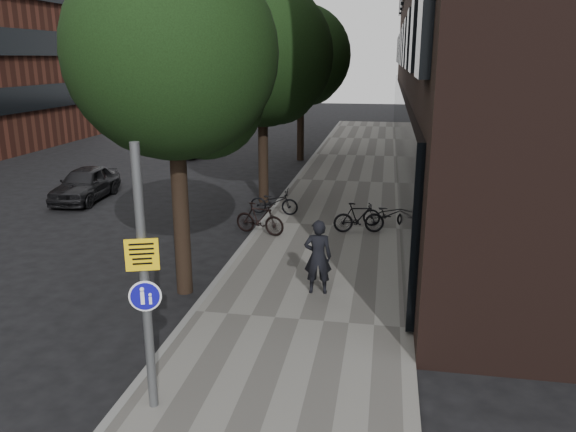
% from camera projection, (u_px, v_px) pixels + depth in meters
% --- Properties ---
extents(ground, '(120.00, 120.00, 0.00)m').
position_uv_depth(ground, '(248.00, 425.00, 8.25)').
color(ground, black).
rests_on(ground, ground).
extents(sidewalk, '(4.50, 60.00, 0.12)m').
position_uv_depth(sidewalk, '(332.00, 227.00, 17.67)').
color(sidewalk, slate).
rests_on(sidewalk, ground).
extents(curb_edge, '(0.15, 60.00, 0.13)m').
position_uv_depth(curb_edge, '(262.00, 223.00, 18.04)').
color(curb_edge, slate).
rests_on(curb_edge, ground).
extents(street_tree_near, '(4.40, 4.40, 7.50)m').
position_uv_depth(street_tree_near, '(178.00, 63.00, 11.67)').
color(street_tree_near, black).
rests_on(street_tree_near, ground).
extents(street_tree_mid, '(5.00, 5.00, 7.80)m').
position_uv_depth(street_tree_mid, '(265.00, 60.00, 19.73)').
color(street_tree_mid, black).
rests_on(street_tree_mid, ground).
extents(street_tree_far, '(5.00, 5.00, 7.80)m').
position_uv_depth(street_tree_far, '(303.00, 59.00, 28.26)').
color(street_tree_far, black).
rests_on(street_tree_far, ground).
extents(signpost, '(0.45, 0.17, 4.02)m').
position_uv_depth(signpost, '(145.00, 281.00, 7.98)').
color(signpost, '#595B5E').
rests_on(signpost, sidewalk).
extents(pedestrian, '(0.66, 0.48, 1.69)m').
position_uv_depth(pedestrian, '(318.00, 257.00, 12.40)').
color(pedestrian, black).
rests_on(pedestrian, sidewalk).
extents(parked_bike_facade_near, '(1.60, 0.60, 0.83)m').
position_uv_depth(parked_bike_facade_near, '(389.00, 214.00, 17.39)').
color(parked_bike_facade_near, black).
rests_on(parked_bike_facade_near, sidewalk).
extents(parked_bike_facade_far, '(1.59, 0.71, 0.92)m').
position_uv_depth(parked_bike_facade_far, '(359.00, 218.00, 16.82)').
color(parked_bike_facade_far, black).
rests_on(parked_bike_facade_far, sidewalk).
extents(parked_bike_curb_near, '(1.67, 0.64, 0.86)m').
position_uv_depth(parked_bike_curb_near, '(274.00, 202.00, 18.80)').
color(parked_bike_curb_near, black).
rests_on(parked_bike_curb_near, sidewalk).
extents(parked_bike_curb_far, '(1.65, 0.85, 0.96)m').
position_uv_depth(parked_bike_curb_far, '(260.00, 219.00, 16.65)').
color(parked_bike_curb_far, black).
rests_on(parked_bike_curb_far, sidewalk).
extents(parked_car_near, '(1.70, 3.78, 1.26)m').
position_uv_depth(parked_car_near, '(85.00, 184.00, 21.10)').
color(parked_car_near, black).
rests_on(parked_car_near, ground).
extents(parked_car_mid, '(1.43, 3.61, 1.17)m').
position_uv_depth(parked_car_mid, '(193.00, 145.00, 30.84)').
color(parked_car_mid, '#4D1617').
rests_on(parked_car_mid, ground).
extents(parked_car_far, '(1.76, 3.78, 1.07)m').
position_uv_depth(parked_car_far, '(217.00, 132.00, 36.29)').
color(parked_car_far, '#1D2034').
rests_on(parked_car_far, ground).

